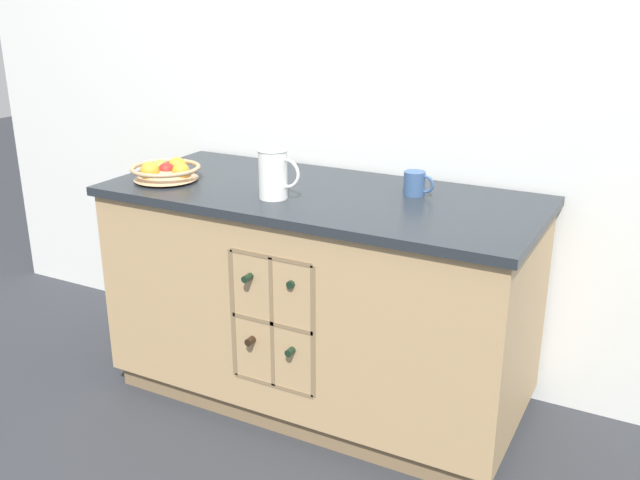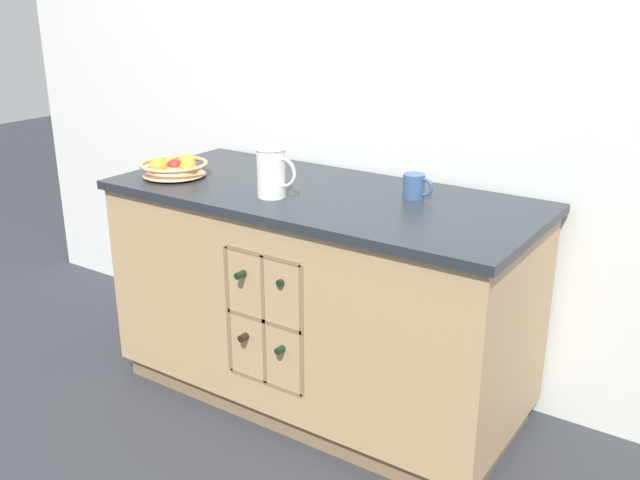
# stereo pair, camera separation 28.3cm
# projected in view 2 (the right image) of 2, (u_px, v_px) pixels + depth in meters

# --- Properties ---
(ground_plane) EXTENTS (14.00, 14.00, 0.00)m
(ground_plane) POSITION_uv_depth(u_px,v_px,m) (320.00, 394.00, 3.08)
(ground_plane) COLOR #2D3035
(back_wall) EXTENTS (4.40, 0.06, 2.55)m
(back_wall) POSITION_uv_depth(u_px,v_px,m) (377.00, 84.00, 2.98)
(back_wall) COLOR silver
(back_wall) RESTS_ON ground_plane
(kitchen_island) EXTENTS (1.71, 0.78, 0.91)m
(kitchen_island) POSITION_uv_depth(u_px,v_px,m) (320.00, 297.00, 2.92)
(kitchen_island) COLOR olive
(kitchen_island) RESTS_ON ground_plane
(fruit_bowl) EXTENTS (0.29, 0.29, 0.09)m
(fruit_bowl) POSITION_uv_depth(u_px,v_px,m) (174.00, 167.00, 2.98)
(fruit_bowl) COLOR tan
(fruit_bowl) RESTS_ON kitchen_island
(white_pitcher) EXTENTS (0.17, 0.11, 0.19)m
(white_pitcher) POSITION_uv_depth(u_px,v_px,m) (272.00, 172.00, 2.67)
(white_pitcher) COLOR white
(white_pitcher) RESTS_ON kitchen_island
(ceramic_mug) EXTENTS (0.12, 0.08, 0.09)m
(ceramic_mug) POSITION_uv_depth(u_px,v_px,m) (415.00, 186.00, 2.67)
(ceramic_mug) COLOR #385684
(ceramic_mug) RESTS_ON kitchen_island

